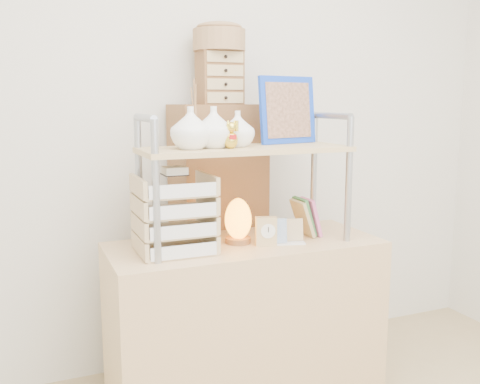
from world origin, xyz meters
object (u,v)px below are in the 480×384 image
object	(u,v)px
cabinet	(219,239)
letter_tray	(175,219)
salt_lamp	(238,220)
desk	(245,323)

from	to	relation	value
cabinet	letter_tray	xyz separation A→B (m)	(-0.34, -0.40, 0.22)
salt_lamp	desk	bearing A→B (deg)	-7.95
salt_lamp	letter_tray	bearing A→B (deg)	-172.99
letter_tray	desk	bearing A→B (deg)	5.54
desk	letter_tray	xyz separation A→B (m)	(-0.32, -0.03, 0.52)
desk	salt_lamp	xyz separation A→B (m)	(-0.03, 0.00, 0.48)
cabinet	salt_lamp	bearing A→B (deg)	-103.63
letter_tray	salt_lamp	bearing A→B (deg)	7.01
cabinet	letter_tray	bearing A→B (deg)	-136.51
cabinet	salt_lamp	xyz separation A→B (m)	(-0.05, -0.37, 0.18)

